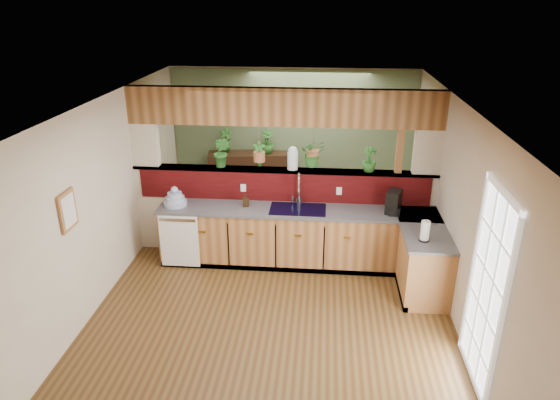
# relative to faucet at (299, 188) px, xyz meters

# --- Properties ---
(ground) EXTENTS (4.60, 7.00, 0.01)m
(ground) POSITION_rel_faucet_xyz_m (-0.25, -1.13, -1.18)
(ground) COLOR #4E3418
(ground) RESTS_ON ground
(ceiling) EXTENTS (4.60, 7.00, 0.01)m
(ceiling) POSITION_rel_faucet_xyz_m (-0.25, -1.13, 1.42)
(ceiling) COLOR brown
(ceiling) RESTS_ON ground
(wall_back) EXTENTS (4.60, 0.02, 2.60)m
(wall_back) POSITION_rel_faucet_xyz_m (-0.25, 2.37, 0.12)
(wall_back) COLOR beige
(wall_back) RESTS_ON ground
(wall_left) EXTENTS (0.02, 7.00, 2.60)m
(wall_left) POSITION_rel_faucet_xyz_m (-2.55, -1.13, 0.12)
(wall_left) COLOR beige
(wall_left) RESTS_ON ground
(wall_right) EXTENTS (0.02, 7.00, 2.60)m
(wall_right) POSITION_rel_faucet_xyz_m (2.05, -1.13, 0.12)
(wall_right) COLOR beige
(wall_right) RESTS_ON ground
(pass_through_partition) EXTENTS (4.60, 0.21, 2.60)m
(pass_through_partition) POSITION_rel_faucet_xyz_m (-0.22, 0.22, 0.01)
(pass_through_partition) COLOR beige
(pass_through_partition) RESTS_ON ground
(pass_through_ledge) EXTENTS (4.60, 0.21, 0.04)m
(pass_through_ledge) POSITION_rel_faucet_xyz_m (-0.25, 0.22, 0.19)
(pass_through_ledge) COLOR brown
(pass_through_ledge) RESTS_ON ground
(header_beam) EXTENTS (4.60, 0.15, 0.55)m
(header_beam) POSITION_rel_faucet_xyz_m (-0.25, 0.22, 1.15)
(header_beam) COLOR brown
(header_beam) RESTS_ON ground
(sage_backwall) EXTENTS (4.55, 0.02, 2.55)m
(sage_backwall) POSITION_rel_faucet_xyz_m (-0.25, 2.35, 0.12)
(sage_backwall) COLOR #566A49
(sage_backwall) RESTS_ON ground
(countertop) EXTENTS (4.14, 1.52, 0.90)m
(countertop) POSITION_rel_faucet_xyz_m (0.59, -0.26, -0.73)
(countertop) COLOR #905E31
(countertop) RESTS_ON ground
(dishwasher) EXTENTS (0.58, 0.03, 0.82)m
(dishwasher) POSITION_rel_faucet_xyz_m (-1.73, -0.46, -0.72)
(dishwasher) COLOR white
(dishwasher) RESTS_ON ground
(navy_sink) EXTENTS (0.82, 0.50, 0.18)m
(navy_sink) POSITION_rel_faucet_xyz_m (-0.00, -0.15, -0.36)
(navy_sink) COLOR black
(navy_sink) RESTS_ON countertop
(french_door) EXTENTS (0.06, 1.02, 2.16)m
(french_door) POSITION_rel_faucet_xyz_m (2.02, -2.43, -0.13)
(french_door) COLOR white
(french_door) RESTS_ON ground
(framed_print) EXTENTS (0.04, 0.35, 0.45)m
(framed_print) POSITION_rel_faucet_xyz_m (-2.52, -1.93, 0.37)
(framed_print) COLOR #905E31
(framed_print) RESTS_ON wall_left
(faucet) EXTENTS (0.23, 0.23, 0.52)m
(faucet) POSITION_rel_faucet_xyz_m (0.00, 0.00, 0.00)
(faucet) COLOR #B7B7B2
(faucet) RESTS_ON countertop
(dish_stack) EXTENTS (0.34, 0.34, 0.30)m
(dish_stack) POSITION_rel_faucet_xyz_m (-1.83, -0.17, -0.18)
(dish_stack) COLOR #9AA8C7
(dish_stack) RESTS_ON countertop
(soap_dispenser) EXTENTS (0.10, 0.10, 0.19)m
(soap_dispenser) POSITION_rel_faucet_xyz_m (-0.78, -0.11, -0.18)
(soap_dispenser) COLOR #382714
(soap_dispenser) RESTS_ON countertop
(coffee_maker) EXTENTS (0.18, 0.30, 0.33)m
(coffee_maker) POSITION_rel_faucet_xyz_m (1.38, -0.15, -0.12)
(coffee_maker) COLOR black
(coffee_maker) RESTS_ON countertop
(paper_towel) EXTENTS (0.14, 0.14, 0.29)m
(paper_towel) POSITION_rel_faucet_xyz_m (1.67, -1.02, -0.14)
(paper_towel) COLOR black
(paper_towel) RESTS_ON countertop
(glass_jar) EXTENTS (0.16, 0.16, 0.35)m
(glass_jar) POSITION_rel_faucet_xyz_m (-0.11, 0.22, 0.39)
(glass_jar) COLOR silver
(glass_jar) RESTS_ON pass_through_ledge
(ledge_plant_left) EXTENTS (0.32, 0.29, 0.47)m
(ledge_plant_left) POSITION_rel_faucet_xyz_m (-1.18, 0.22, 0.45)
(ledge_plant_left) COLOR #22561E
(ledge_plant_left) RESTS_ON pass_through_ledge
(ledge_plant_right) EXTENTS (0.23, 0.23, 0.37)m
(ledge_plant_right) POSITION_rel_faucet_xyz_m (1.02, 0.22, 0.40)
(ledge_plant_right) COLOR #22561E
(ledge_plant_right) RESTS_ON pass_through_ledge
(hanging_plant_a) EXTENTS (0.22, 0.18, 0.55)m
(hanging_plant_a) POSITION_rel_faucet_xyz_m (-0.61, 0.22, 0.55)
(hanging_plant_a) COLOR brown
(hanging_plant_a) RESTS_ON header_beam
(hanging_plant_b) EXTENTS (0.43, 0.39, 0.53)m
(hanging_plant_b) POSITION_rel_faucet_xyz_m (0.19, 0.22, 0.65)
(hanging_plant_b) COLOR brown
(hanging_plant_b) RESTS_ON header_beam
(shelving_console) EXTENTS (1.67, 0.66, 1.08)m
(shelving_console) POSITION_rel_faucet_xyz_m (-1.02, 2.12, -0.68)
(shelving_console) COLOR black
(shelving_console) RESTS_ON ground
(shelf_plant_a) EXTENTS (0.26, 0.18, 0.47)m
(shelf_plant_a) POSITION_rel_faucet_xyz_m (-1.49, 2.12, 0.10)
(shelf_plant_a) COLOR #22561E
(shelf_plant_a) RESTS_ON shelving_console
(shelf_plant_b) EXTENTS (0.30, 0.30, 0.43)m
(shelf_plant_b) POSITION_rel_faucet_xyz_m (-0.71, 2.12, 0.08)
(shelf_plant_b) COLOR #22561E
(shelf_plant_b) RESTS_ON shelving_console
(floor_plant) EXTENTS (0.83, 0.75, 0.83)m
(floor_plant) POSITION_rel_faucet_xyz_m (0.98, 0.94, -0.76)
(floor_plant) COLOR #22561E
(floor_plant) RESTS_ON ground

